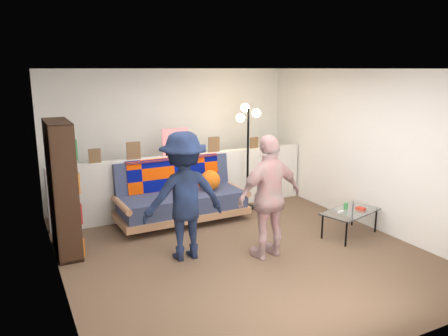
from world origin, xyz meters
name	(u,v)px	position (x,y,z in m)	size (l,w,h in m)	color
ground	(237,249)	(0.00, 0.00, 0.00)	(5.00, 5.00, 0.00)	brown
room_shell	(222,123)	(0.00, 0.47, 1.67)	(4.60, 5.05, 2.45)	silver
half_wall_ledge	(187,183)	(0.00, 1.80, 0.50)	(4.45, 0.15, 1.00)	silver
ledge_decor	(174,145)	(-0.23, 1.78, 1.18)	(2.97, 0.02, 0.45)	brown
futon_sofa	(181,196)	(-0.26, 1.43, 0.41)	(2.07, 1.04, 0.88)	#AF7B55
bookshelf	(63,193)	(-2.08, 0.95, 0.82)	(0.29, 0.88, 1.76)	black
coffee_table	(350,213)	(1.72, -0.30, 0.35)	(0.99, 0.72, 0.46)	black
floor_lamp	(247,135)	(1.01, 1.52, 1.29)	(0.42, 0.33, 1.82)	black
person_left	(184,196)	(-0.73, 0.08, 0.82)	(1.06, 0.61, 1.65)	black
person_right	(270,197)	(0.26, -0.38, 0.80)	(0.94, 0.39, 1.60)	pink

